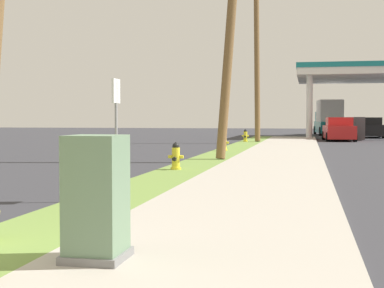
{
  "coord_description": "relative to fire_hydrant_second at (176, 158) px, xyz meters",
  "views": [
    {
      "loc": [
        4.05,
        -4.18,
        1.53
      ],
      "look_at": [
        0.91,
        11.32,
        0.81
      ],
      "focal_mm": 53.46,
      "sensor_mm": 36.0,
      "label": 1
    }
  ],
  "objects": [
    {
      "name": "fire_hydrant_second",
      "position": [
        0.0,
        0.0,
        0.0
      ],
      "size": [
        0.42,
        0.38,
        0.74
      ],
      "color": "yellow",
      "rests_on": "grass_verge"
    },
    {
      "name": "fire_hydrant_third",
      "position": [
        0.0,
        9.19,
        0.0
      ],
      "size": [
        0.42,
        0.37,
        0.74
      ],
      "color": "yellow",
      "rests_on": "grass_verge"
    },
    {
      "name": "fire_hydrant_fourth",
      "position": [
        -0.09,
        18.71,
        0.0
      ],
      "size": [
        0.42,
        0.37,
        0.74
      ],
      "color": "yellow",
      "rests_on": "grass_verge"
    },
    {
      "name": "utility_pole_midground",
      "position": [
        0.9,
        4.68,
        4.75
      ],
      "size": [
        1.14,
        2.02,
        9.98
      ],
      "color": "brown",
      "rests_on": "grass_verge"
    },
    {
      "name": "utility_pole_background",
      "position": [
        0.49,
        19.53,
        4.74
      ],
      "size": [
        0.63,
        2.05,
        9.95
      ],
      "color": "brown",
      "rests_on": "grass_verge"
    },
    {
      "name": "utility_cabinet",
      "position": [
        1.48,
        -9.87,
        0.25
      ],
      "size": [
        0.59,
        0.62,
        1.24
      ],
      "color": "slate",
      "rests_on": "sidewalk_slab"
    },
    {
      "name": "street_sign_post",
      "position": [
        0.11,
        -5.28,
        1.19
      ],
      "size": [
        0.05,
        0.36,
        2.12
      ],
      "color": "gray",
      "rests_on": "grass_verge"
    },
    {
      "name": "car_red_by_near_pump",
      "position": [
        5.59,
        24.32,
        0.28
      ],
      "size": [
        2.13,
        4.58,
        1.57
      ],
      "color": "red",
      "rests_on": "ground"
    },
    {
      "name": "car_black_by_far_pump",
      "position": [
        8.34,
        31.32,
        0.28
      ],
      "size": [
        2.11,
        4.58,
        1.57
      ],
      "color": "black",
      "rests_on": "ground"
    },
    {
      "name": "truck_teal_at_forecourt",
      "position": [
        5.39,
        37.63,
        1.04
      ],
      "size": [
        2.58,
        6.54,
        3.11
      ],
      "color": "#197075",
      "rests_on": "ground"
    }
  ]
}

